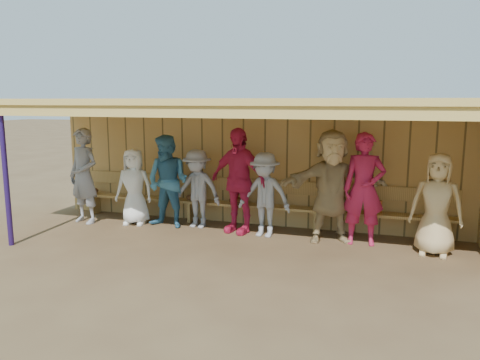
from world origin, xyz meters
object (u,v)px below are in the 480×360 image
Objects in this scene: player_c at (168,182)px; player_g at (364,189)px; player_f at (332,186)px; bench at (252,200)px; player_e at (265,195)px; player_d at (238,181)px; player_b at (134,187)px; player_h at (437,205)px; player_a at (84,176)px; player_extra at (197,189)px.

player_g is (3.71, 0.04, 0.06)m from player_c.
player_f is at bearing 176.26° from player_g.
bench is at bearing 142.72° from player_f.
player_e is 0.20× the size of bench.
player_f is at bearing 13.84° from player_d.
player_e is (1.97, -0.03, -0.13)m from player_c.
player_d is at bearing -6.37° from player_b.
player_b is at bearing -172.80° from player_e.
player_b is 2.38m from bench.
player_g is at bearing 9.85° from player_e.
bench is at bearing 174.12° from player_h.
player_b is 0.84× the size of player_c.
player_f reaches higher than player_h.
player_d is at bearing 173.87° from player_g.
player_c is at bearing -174.75° from player_h.
player_g reaches higher than player_b.
player_a is at bearing -169.58° from player_e.
player_g reaches higher than player_a.
player_d reaches higher than player_a.
player_f is 1.72m from player_h.
player_e is 0.78× the size of player_f.
player_a is 3.44m from bench.
player_b is 0.77× the size of player_d.
player_d is at bearing 0.84° from player_extra.
player_a is 3.75m from player_e.
player_h is at bearing 4.39° from player_c.
player_b reaches higher than bench.
bench is (0.12, 0.51, -0.46)m from player_d.
player_c reaches higher than player_b.
player_b is 0.76m from player_c.
player_g is 2.28m from bench.
player_h is at bearing 3.95° from player_e.
player_e is 1.21m from player_f.
player_extra is at bearing 22.02° from player_a.
player_g is (4.46, 0.05, 0.20)m from player_b.
player_h reaches higher than player_b.
player_a is 6.63m from player_h.
player_c is at bearing -159.00° from bench.
player_c is 1.09× the size of player_h.
player_d reaches higher than player_b.
bench is at bearing 26.50° from player_a.
player_e reaches higher than bench.
player_e reaches higher than player_b.
player_d is at bearing -103.59° from bench.
player_b is 1.00× the size of player_extra.
player_d is 1.74m from player_f.
player_c is 0.92× the size of player_d.
player_e is 2.90m from player_h.
player_f reaches higher than player_d.
player_extra is (0.55, 0.16, -0.14)m from player_c.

